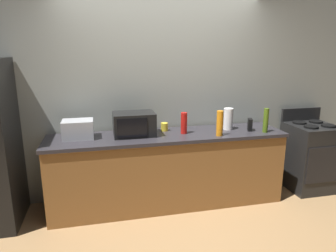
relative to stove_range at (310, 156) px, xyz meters
name	(u,v)px	position (x,y,z in m)	size (l,w,h in m)	color
ground_plane	(176,219)	(-2.00, -0.40, -0.46)	(8.00, 8.00, 0.00)	#A87F51
back_wall	(161,92)	(-2.00, 0.41, 0.89)	(6.40, 0.10, 2.70)	#9EA399
counter_run	(168,169)	(-2.00, 0.00, -0.01)	(2.84, 0.64, 0.90)	brown
stove_range	(310,156)	(0.00, 0.00, 0.00)	(0.60, 0.61, 1.08)	black
microwave	(134,124)	(-2.40, 0.05, 0.57)	(0.48, 0.35, 0.27)	black
toaster_oven	(78,129)	(-3.03, 0.06, 0.54)	(0.34, 0.26, 0.21)	#B7BABF
paper_towel_roll	(228,119)	(-1.21, 0.05, 0.57)	(0.12, 0.12, 0.27)	white
cordless_phone	(250,125)	(-0.97, -0.07, 0.51)	(0.05, 0.11, 0.15)	black
bottle_dish_soap	(220,123)	(-1.43, -0.20, 0.59)	(0.08, 0.08, 0.30)	orange
bottle_olive_oil	(266,120)	(-0.83, -0.18, 0.59)	(0.06, 0.06, 0.30)	#4C6B19
bottle_hot_sauce	(184,123)	(-1.81, -0.01, 0.57)	(0.08, 0.08, 0.26)	red
mug_yellow	(164,127)	(-2.01, 0.16, 0.49)	(0.09, 0.09, 0.10)	yellow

